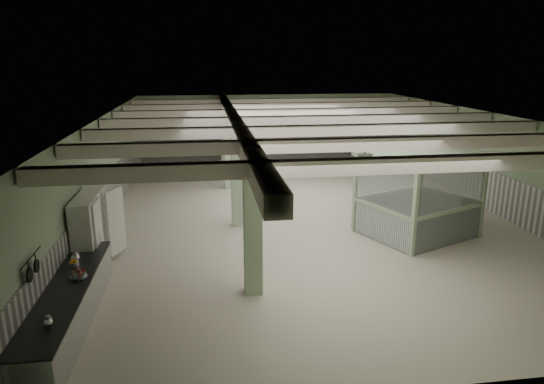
{
  "coord_description": "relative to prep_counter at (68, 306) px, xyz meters",
  "views": [
    {
      "loc": [
        -3.56,
        -16.74,
        5.53
      ],
      "look_at": [
        -1.42,
        -1.62,
        1.3
      ],
      "focal_mm": 32.0,
      "sensor_mm": 36.0,
      "label": 1
    }
  ],
  "objects": [
    {
      "name": "pendant_front",
      "position": [
        7.04,
        2.0,
        2.59
      ],
      "size": [
        0.44,
        0.44,
        0.22
      ],
      "primitive_type": "cone",
      "rotation": [
        3.14,
        0.0,
        0.0
      ],
      "color": "#334231",
      "rests_on": "ceiling"
    },
    {
      "name": "column_b",
      "position": [
        4.04,
        6.0,
        1.34
      ],
      "size": [
        0.42,
        0.42,
        3.6
      ],
      "primitive_type": "cube",
      "color": "#A6C19B",
      "rests_on": "floor"
    },
    {
      "name": "guard_booth",
      "position": [
        9.69,
        4.33,
        1.33
      ],
      "size": [
        4.13,
        3.87,
        2.66
      ],
      "rotation": [
        0.0,
        0.0,
        0.41
      ],
      "color": "#AABF99",
      "rests_on": "floor"
    },
    {
      "name": "wainscot_back",
      "position": [
        6.54,
        16.98,
        0.29
      ],
      "size": [
        13.9,
        0.05,
        1.5
      ],
      "primitive_type": "cube",
      "color": "silver",
      "rests_on": "floor"
    },
    {
      "name": "pendant_back",
      "position": [
        7.04,
        12.5,
        2.59
      ],
      "size": [
        0.44,
        0.44,
        0.22
      ],
      "primitive_type": "cone",
      "rotation": [
        3.14,
        0.0,
        0.0
      ],
      "color": "#334231",
      "rests_on": "ceiling"
    },
    {
      "name": "wainscot_right",
      "position": [
        13.52,
        7.0,
        0.29
      ],
      "size": [
        0.05,
        19.9,
        1.5
      ],
      "primitive_type": "cube",
      "color": "silver",
      "rests_on": "floor"
    },
    {
      "name": "hook_rail",
      "position": [
        -0.39,
        -0.6,
        1.39
      ],
      "size": [
        0.02,
        1.2,
        0.02
      ],
      "primitive_type": "cylinder",
      "rotation": [
        1.57,
        0.0,
        0.0
      ],
      "color": "black",
      "rests_on": "wall_left"
    },
    {
      "name": "prep_counter",
      "position": [
        0.0,
        0.0,
        0.0
      ],
      "size": [
        0.91,
        5.2,
        0.91
      ],
      "color": "silver",
      "rests_on": "floor"
    },
    {
      "name": "wall_front",
      "position": [
        6.54,
        -3.0,
        1.34
      ],
      "size": [
        14.0,
        0.02,
        3.6
      ],
      "primitive_type": "cube",
      "color": "#94AA88",
      "rests_on": "floor"
    },
    {
      "name": "column_c",
      "position": [
        4.04,
        11.0,
        1.34
      ],
      "size": [
        0.42,
        0.42,
        3.6
      ],
      "primitive_type": "cube",
      "color": "#A6C19B",
      "rests_on": "floor"
    },
    {
      "name": "beam_g",
      "position": [
        6.54,
        14.5,
        2.96
      ],
      "size": [
        13.9,
        0.35,
        0.32
      ],
      "primitive_type": "cube",
      "color": "white",
      "rests_on": "ceiling"
    },
    {
      "name": "beam_c",
      "position": [
        6.54,
        4.5,
        2.96
      ],
      "size": [
        13.9,
        0.35,
        0.32
      ],
      "primitive_type": "cube",
      "color": "white",
      "rests_on": "ceiling"
    },
    {
      "name": "beam_a",
      "position": [
        6.54,
        -0.5,
        2.96
      ],
      "size": [
        13.9,
        0.35,
        0.32
      ],
      "primitive_type": "cube",
      "color": "white",
      "rests_on": "ceiling"
    },
    {
      "name": "ceiling",
      "position": [
        6.54,
        7.0,
        3.14
      ],
      "size": [
        14.0,
        20.0,
        0.02
      ],
      "primitive_type": "cube",
      "color": "silver",
      "rests_on": "wall_back"
    },
    {
      "name": "column_a",
      "position": [
        4.04,
        1.0,
        1.34
      ],
      "size": [
        0.42,
        0.42,
        3.6
      ],
      "primitive_type": "cube",
      "color": "#A6C19B",
      "rests_on": "floor"
    },
    {
      "name": "beam_b",
      "position": [
        6.54,
        2.0,
        2.96
      ],
      "size": [
        13.9,
        0.35,
        0.32
      ],
      "primitive_type": "cube",
      "color": "white",
      "rests_on": "ceiling"
    },
    {
      "name": "pendant_mid",
      "position": [
        7.04,
        7.5,
        2.59
      ],
      "size": [
        0.44,
        0.44,
        0.22
      ],
      "primitive_type": "cone",
      "rotation": [
        3.14,
        0.0,
        0.0
      ],
      "color": "#334231",
      "rests_on": "ceiling"
    },
    {
      "name": "orange_bowl",
      "position": [
        -0.11,
        1.13,
        0.48
      ],
      "size": [
        0.28,
        0.28,
        0.08
      ],
      "primitive_type": "cylinder",
      "rotation": [
        0.0,
        0.0,
        -0.26
      ],
      "color": "#B2B2B7",
      "rests_on": "prep_counter"
    },
    {
      "name": "walkin_cooler",
      "position": [
        -0.08,
        3.0,
        0.52
      ],
      "size": [
        0.87,
        2.15,
        1.97
      ],
      "color": "silver",
      "rests_on": "floor"
    },
    {
      "name": "girder",
      "position": [
        4.04,
        7.0,
        2.92
      ],
      "size": [
        0.45,
        19.9,
        0.4
      ],
      "primitive_type": "cube",
      "color": "white",
      "rests_on": "ceiling"
    },
    {
      "name": "wall_right",
      "position": [
        13.54,
        7.0,
        1.34
      ],
      "size": [
        0.02,
        20.0,
        3.6
      ],
      "primitive_type": "cube",
      "color": "#94AA88",
      "rests_on": "floor"
    },
    {
      "name": "beam_e",
      "position": [
        6.54,
        9.5,
        2.96
      ],
      "size": [
        13.9,
        0.35,
        0.32
      ],
      "primitive_type": "cube",
      "color": "white",
      "rests_on": "ceiling"
    },
    {
      "name": "column_d",
      "position": [
        4.04,
        15.0,
        1.34
      ],
      "size": [
        0.42,
        0.42,
        3.6
      ],
      "primitive_type": "cube",
      "color": "#A6C19B",
      "rests_on": "floor"
    },
    {
      "name": "wall_back",
      "position": [
        6.54,
        17.0,
        1.34
      ],
      "size": [
        14.0,
        0.02,
        3.6
      ],
      "primitive_type": "cube",
      "color": "#94AA88",
      "rests_on": "floor"
    },
    {
      "name": "floor",
      "position": [
        6.54,
        7.0,
        -0.46
      ],
      "size": [
        20.0,
        20.0,
        0.0
      ],
      "primitive_type": "plane",
      "color": "beige",
      "rests_on": "ground"
    },
    {
      "name": "beam_f",
      "position": [
        6.54,
        12.0,
        2.96
      ],
      "size": [
        13.9,
        0.35,
        0.32
      ],
      "primitive_type": "cube",
      "color": "white",
      "rests_on": "ceiling"
    },
    {
      "name": "skillet_near",
      "position": [
        -0.34,
        -0.91,
        1.17
      ],
      "size": [
        0.04,
        0.29,
        0.29
      ],
      "primitive_type": "cylinder",
      "rotation": [
        0.0,
        1.57,
        0.0
      ],
      "color": "black",
      "rests_on": "hook_rail"
    },
    {
      "name": "skillet_far",
      "position": [
        -0.34,
        -0.5,
        1.17
      ],
      "size": [
        0.04,
        0.26,
        0.26
      ],
      "primitive_type": "cylinder",
      "rotation": [
        0.0,
        1.57,
        0.0
      ],
      "color": "black",
      "rests_on": "hook_rail"
    },
    {
      "name": "pitcher_near",
      "position": [
        -0.1,
        1.29,
        0.59
      ],
      "size": [
        0.24,
        0.27,
        0.29
      ],
      "primitive_type": null,
      "rotation": [
        0.0,
        0.0,
        -0.23
      ],
      "color": "silver",
      "rests_on": "prep_counter"
    },
    {
      "name": "pitcher_far",
      "position": [
        0.12,
        -1.61,
        0.56
      ],
      "size": [
        0.18,
        0.2,
        0.24
      ],
      "primitive_type": null,
      "rotation": [
        0.0,
        0.0,
        0.08
      ],
      "color": "silver",
      "rests_on": "prep_counter"
    },
    {
      "name": "veg_colander",
      "position": [
        0.15,
        0.43,
        0.53
      ],
      "size": [
        0.44,
        0.44,
        0.18
      ],
      "primitive_type": null,
      "rotation": [
        0.0,
        0.0,
        -0.13
      ],
      "color": "#434448",
      "rests_on": "prep_counter"
    },
    {
      "name": "wainscot_left",
      "position": [
        -0.43,
        7.0,
        0.29
      ],
      "size": [
        0.05,
        19.9,
        1.5
      ],
      "primitive_type": "cube",
      "color": "silver",
      "rests_on": "floor"
    },
    {
      "name": "filing_cabinet",
      "position": [
        11.36,
        3.96,
        0.12
      ],
      "size": [
        0.5,
        0.62,
        1.17
      ],
      "primitive_type": "cube",
      "rotation": [
        0.0,
        0.0,
        0.25
      ],
      "color": "#595A4B",
      "rests_on": "floor"
    },
    {
      "name": "wall_left",
      "position": [
        -0.46,
        7.0,
        1.34
      ],
      "size": [
        0.02,
        20.0,
        3.6
      ],
      "primitive_type": "cube",
      "color": "#94AA88",
      "rests_on": "floor"
    },
    {
      "name": "beam_d",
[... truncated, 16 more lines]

